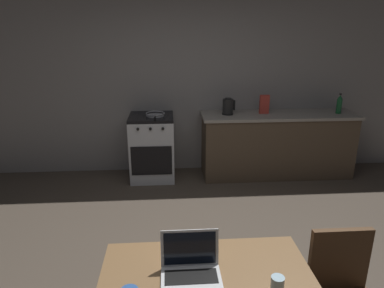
{
  "coord_description": "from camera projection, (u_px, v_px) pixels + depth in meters",
  "views": [
    {
      "loc": [
        -0.27,
        -2.48,
        2.02
      ],
      "look_at": [
        -0.03,
        0.96,
        0.88
      ],
      "focal_mm": 32.62,
      "sensor_mm": 36.0,
      "label": 1
    }
  ],
  "objects": [
    {
      "name": "frying_pan",
      "position": [
        155.0,
        114.0,
        4.71
      ],
      "size": [
        0.26,
        0.43,
        0.05
      ],
      "color": "gray",
      "rests_on": "stove_oven"
    },
    {
      "name": "drinking_glass",
      "position": [
        277.0,
        287.0,
        1.72
      ],
      "size": [
        0.07,
        0.07,
        0.11
      ],
      "color": "#99B7C6",
      "rests_on": "dining_table"
    },
    {
      "name": "electric_kettle",
      "position": [
        228.0,
        107.0,
        4.78
      ],
      "size": [
        0.18,
        0.16,
        0.23
      ],
      "color": "black",
      "rests_on": "kitchen_counter"
    },
    {
      "name": "stove_oven",
      "position": [
        152.0,
        147.0,
        4.88
      ],
      "size": [
        0.6,
        0.62,
        0.9
      ],
      "color": "#B7BABF",
      "rests_on": "ground_plane"
    },
    {
      "name": "kitchen_counter",
      "position": [
        276.0,
        144.0,
        5.01
      ],
      "size": [
        2.16,
        0.64,
        0.9
      ],
      "color": "#4C3D2D",
      "rests_on": "ground_plane"
    },
    {
      "name": "bottle",
      "position": [
        339.0,
        104.0,
        4.83
      ],
      "size": [
        0.07,
        0.07,
        0.28
      ],
      "color": "#19592D",
      "rests_on": "kitchen_counter"
    },
    {
      "name": "laptop",
      "position": [
        191.0,
        269.0,
        1.87
      ],
      "size": [
        0.32,
        0.26,
        0.23
      ],
      "rotation": [
        0.0,
        0.0,
        0.06
      ],
      "color": "silver",
      "rests_on": "dining_table"
    },
    {
      "name": "ground_plane",
      "position": [
        203.0,
        276.0,
        3.0
      ],
      "size": [
        12.0,
        12.0,
        0.0
      ],
      "primitive_type": "plane",
      "color": "#473D33"
    },
    {
      "name": "cereal_box",
      "position": [
        264.0,
        104.0,
        4.83
      ],
      "size": [
        0.13,
        0.05,
        0.26
      ],
      "color": "#B2382D",
      "rests_on": "kitchen_counter"
    },
    {
      "name": "back_wall",
      "position": [
        207.0,
        81.0,
        5.0
      ],
      "size": [
        6.4,
        0.1,
        2.65
      ],
      "primitive_type": "cube",
      "color": "gray",
      "rests_on": "ground_plane"
    }
  ]
}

